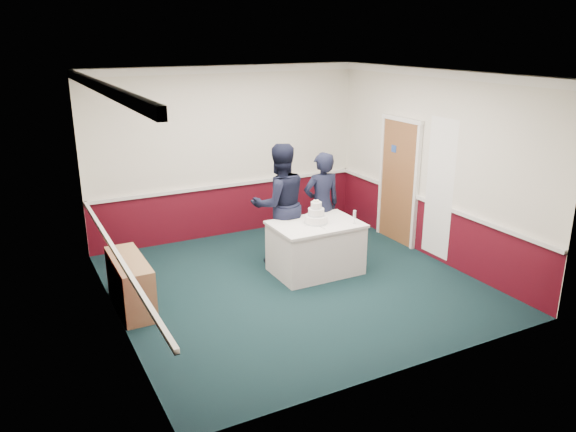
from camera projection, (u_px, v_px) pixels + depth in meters
name	position (u px, v px, depth m)	size (l,w,h in m)	color
ground	(294.00, 284.00, 8.23)	(5.00, 5.00, 0.00)	#122C2E
room_shell	(280.00, 144.00, 8.18)	(5.00, 5.00, 3.00)	silver
sideboard	(131.00, 283.00, 7.42)	(0.41, 1.20, 0.70)	tan
cake_table	(316.00, 247.00, 8.53)	(1.32, 0.92, 0.79)	white
wedding_cake	(316.00, 216.00, 8.38)	(0.35, 0.35, 0.36)	white
cake_knife	(321.00, 227.00, 8.23)	(0.01, 0.22, 0.01)	silver
champagne_flute	(355.00, 215.00, 8.35)	(0.05, 0.05, 0.21)	silver
person_man	(280.00, 204.00, 8.77)	(0.93, 0.73, 1.92)	black
person_woman	(322.00, 205.00, 9.03)	(0.63, 0.42, 1.74)	black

